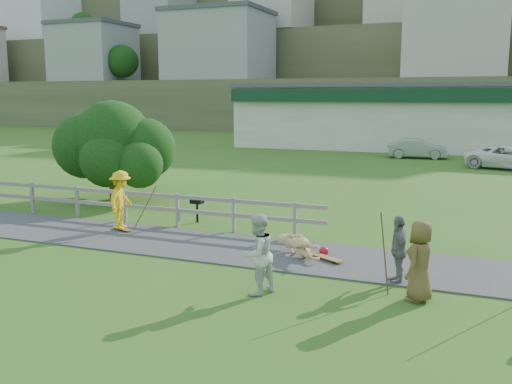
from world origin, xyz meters
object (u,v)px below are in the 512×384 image
spectator_c (420,261)px  bbq (197,210)px  skater_fallen (298,246)px  car_silver (417,149)px  spectator_b (398,250)px  tree (114,162)px  car_white (511,158)px  spectator_a (257,254)px  skater_rider (121,203)px

spectator_c → bbq: 9.12m
skater_fallen → car_silver: (0.15, 25.71, 0.34)m
spectator_b → tree: bearing=-139.0°
skater_fallen → spectator_b: size_ratio=1.11×
spectator_b → car_white: 23.07m
car_silver → spectator_a: bearing=174.1°
bbq → spectator_b: bearing=-27.6°
skater_rider → bbq: (1.58, 2.03, -0.48)m
car_silver → tree: 22.70m
spectator_a → bbq: spectator_a is taller
spectator_c → tree: size_ratio=0.34×
skater_rider → spectator_a: size_ratio=1.04×
skater_fallen → car_white: bearing=27.2°
spectator_b → car_silver: bearing=163.9°
bbq → skater_rider: bearing=-127.4°
skater_fallen → spectator_b: spectator_b is taller
spectator_b → bbq: bearing=-139.8°
skater_fallen → car_white: (5.77, 21.73, 0.36)m
skater_fallen → spectator_c: spectator_c is taller
spectator_b → car_silver: size_ratio=0.39×
car_white → bbq: size_ratio=5.65×
skater_rider → car_silver: bearing=-23.4°
skater_fallen → spectator_a: size_ratio=0.99×
bbq → car_white: bearing=62.4°
spectator_a → spectator_c: spectator_a is taller
car_silver → tree: size_ratio=0.78×
spectator_b → bbq: 8.11m
spectator_c → car_silver: bearing=-155.7°
spectator_a → spectator_b: spectator_a is taller
skater_rider → spectator_b: bearing=-111.2°
skater_fallen → tree: tree is taller
spectator_a → car_silver: (0.11, 28.71, -0.22)m
spectator_b → car_silver: (-2.58, 26.85, -0.13)m
spectator_a → tree: (-9.57, 8.20, 0.67)m
skater_rider → car_silver: size_ratio=0.46×
skater_fallen → skater_rider: bearing=125.8°
skater_rider → car_white: size_ratio=0.37×
car_white → spectator_b: bearing=-172.0°
spectator_a → bbq: 7.25m
skater_fallen → bbq: size_ratio=2.02×
spectator_b → car_silver: spectator_b is taller
car_silver → car_white: size_ratio=0.82×
spectator_a → car_silver: 28.71m
car_white → spectator_a: bearing=-177.4°
car_silver → tree: bearing=149.0°
skater_rider → spectator_c: bearing=-116.3°
spectator_b → car_white: bearing=150.8°
tree → spectator_b: bearing=-27.3°
skater_rider → spectator_a: bearing=-130.8°
car_white → tree: 22.54m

